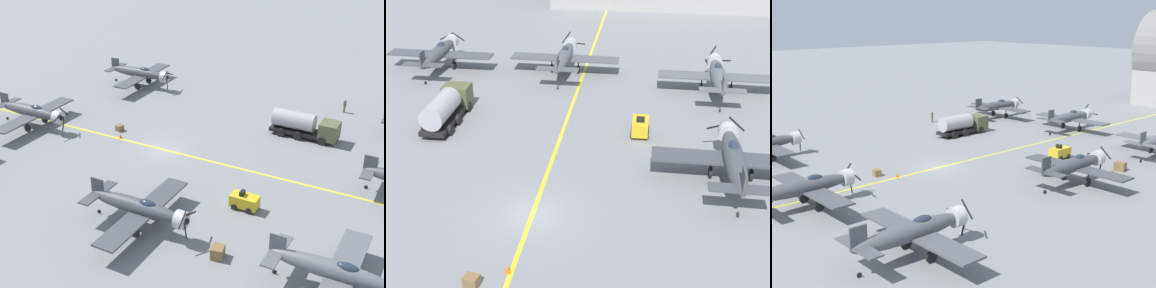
% 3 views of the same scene
% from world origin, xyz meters
% --- Properties ---
extents(ground_plane, '(400.00, 400.00, 0.00)m').
position_xyz_m(ground_plane, '(0.00, 0.00, 0.00)').
color(ground_plane, slate).
extents(taxiway_stripe, '(0.30, 160.00, 0.01)m').
position_xyz_m(taxiway_stripe, '(0.00, 0.00, 0.00)').
color(taxiway_stripe, yellow).
rests_on(taxiway_stripe, ground).
extents(airplane_far_right, '(12.00, 9.98, 3.65)m').
position_xyz_m(airplane_far_right, '(14.24, 23.35, 2.01)').
color(airplane_far_right, '#56585D').
rests_on(airplane_far_right, ground).
extents(airplane_mid_right, '(12.00, 9.98, 3.65)m').
position_xyz_m(airplane_mid_right, '(13.88, 6.29, 2.01)').
color(airplane_mid_right, '#404248').
rests_on(airplane_mid_right, ground).
extents(airplane_far_left, '(12.00, 9.98, 3.65)m').
position_xyz_m(airplane_far_left, '(-16.38, 26.15, 2.01)').
color(airplane_far_left, '#44464B').
rests_on(airplane_far_left, ground).
extents(airplane_far_center, '(12.00, 9.98, 3.65)m').
position_xyz_m(airplane_far_center, '(-2.11, 26.80, 2.01)').
color(airplane_far_center, '#4D4F54').
rests_on(airplane_far_center, ground).
extents(fuel_tanker, '(2.68, 8.00, 2.98)m').
position_xyz_m(fuel_tanker, '(-10.77, 13.17, 1.51)').
color(fuel_tanker, black).
rests_on(fuel_tanker, ground).
extents(tow_tractor, '(1.57, 2.60, 1.79)m').
position_xyz_m(tow_tractor, '(6.83, 13.06, 0.79)').
color(tow_tractor, gold).
rests_on(tow_tractor, ground).
extents(supply_crate_by_tanker, '(1.35, 1.20, 0.99)m').
position_xyz_m(supply_crate_by_tanker, '(14.46, 14.02, 0.49)').
color(supply_crate_by_tanker, brown).
rests_on(supply_crate_by_tanker, ground).
extents(supply_crate_mid_lane, '(0.97, 0.85, 0.71)m').
position_xyz_m(supply_crate_mid_lane, '(-1.93, -7.18, 0.35)').
color(supply_crate_mid_lane, brown).
rests_on(supply_crate_mid_lane, ground).
extents(traffic_cone, '(0.36, 0.36, 0.55)m').
position_xyz_m(traffic_cone, '(-0.18, -5.83, 0.28)').
color(traffic_cone, orange).
rests_on(traffic_cone, ground).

